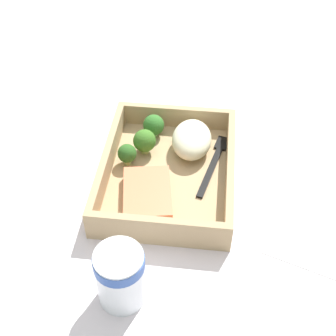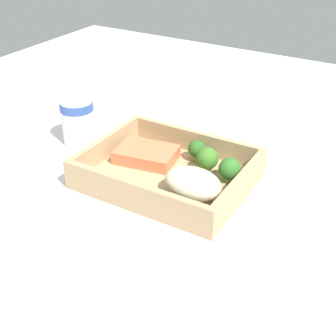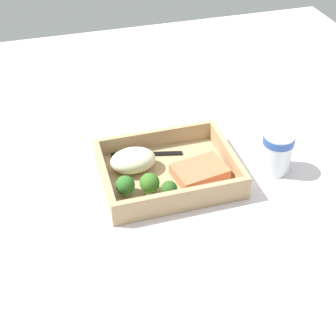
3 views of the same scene
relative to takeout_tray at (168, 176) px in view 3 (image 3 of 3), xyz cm
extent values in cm
cube|color=silver|center=(0.00, 0.00, -1.60)|extent=(160.00, 160.00, 2.00)
cube|color=tan|center=(0.00, 0.00, 0.00)|extent=(28.06, 21.88, 1.20)
cube|color=tan|center=(0.00, -10.34, 2.68)|extent=(28.06, 1.20, 4.17)
cube|color=tan|center=(0.00, 10.34, 2.68)|extent=(28.06, 1.20, 4.17)
cube|color=tan|center=(-13.43, 0.00, 2.68)|extent=(1.20, 19.48, 4.17)
cube|color=tan|center=(13.43, 0.00, 2.68)|extent=(1.20, 19.48, 4.17)
cube|color=#E07049|center=(-6.17, 2.63, 1.77)|extent=(11.88, 9.22, 2.35)
ellipsoid|color=beige|center=(6.71, -3.45, 3.02)|extent=(9.75, 6.97, 4.83)
cylinder|color=#88A45A|center=(5.19, 4.75, 1.36)|extent=(1.54, 1.54, 1.52)
sphere|color=#396C22|center=(5.19, 4.75, 3.23)|extent=(4.04, 4.04, 4.04)
cylinder|color=#8AA25E|center=(1.86, 7.27, 1.35)|extent=(1.25, 1.25, 1.49)
sphere|color=#2B591F|center=(1.86, 7.27, 3.00)|extent=(3.28, 3.28, 3.28)
cylinder|color=#7FA465|center=(9.96, 3.79, 1.27)|extent=(1.48, 1.48, 1.34)
sphere|color=#2E6625|center=(9.96, 3.79, 3.01)|extent=(3.89, 3.89, 3.89)
cube|color=black|center=(1.13, -7.07, 0.82)|extent=(12.32, 3.95, 0.44)
cube|color=black|center=(8.81, -8.91, 0.82)|extent=(3.82, 2.93, 0.44)
cylinder|color=silver|center=(-23.01, 3.62, 4.04)|extent=(6.46, 6.46, 9.29)
cylinder|color=#3356A8|center=(-23.01, 3.62, 7.45)|extent=(6.65, 6.65, 1.67)
cube|color=white|center=(-10.90, -22.66, -0.48)|extent=(14.37, 17.81, 0.24)
camera|label=1|loc=(-55.92, -6.41, 57.02)|focal=50.00mm
camera|label=2|loc=(35.56, -60.09, 44.05)|focal=50.00mm
camera|label=3|loc=(21.06, 72.81, 64.83)|focal=50.00mm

